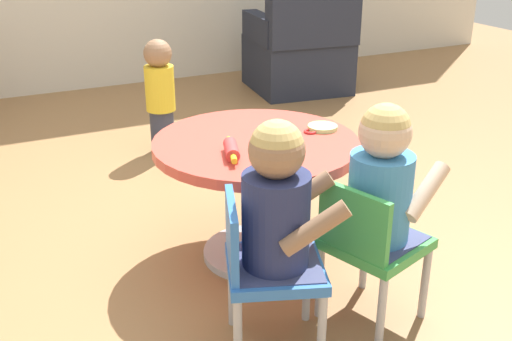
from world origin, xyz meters
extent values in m
plane|color=#9E7247|center=(0.00, 0.00, 0.00)|extent=(10.00, 10.00, 0.00)
cylinder|color=silver|center=(0.00, 0.00, 0.01)|extent=(0.44, 0.44, 0.03)
cylinder|color=silver|center=(0.00, 0.00, 0.24)|extent=(0.12, 0.12, 0.48)
cylinder|color=#D84C3F|center=(0.00, 0.00, 0.50)|extent=(0.81, 0.81, 0.04)
cylinder|color=#B7B7BC|center=(-0.12, -0.72, 0.14)|extent=(0.03, 0.03, 0.28)
cylinder|color=#B7B7BC|center=(-0.03, -0.47, 0.14)|extent=(0.03, 0.03, 0.28)
cylinder|color=#B7B7BC|center=(-0.37, -0.63, 0.14)|extent=(0.03, 0.03, 0.28)
cylinder|color=#B7B7BC|center=(-0.28, -0.38, 0.14)|extent=(0.03, 0.03, 0.28)
cube|color=blue|center=(-0.20, -0.55, 0.30)|extent=(0.38, 0.38, 0.04)
cube|color=blue|center=(-0.33, -0.50, 0.43)|extent=(0.12, 0.26, 0.22)
cube|color=#3F4772|center=(-0.20, -0.55, 0.30)|extent=(0.35, 0.34, 0.04)
cylinder|color=navy|center=(-0.20, -0.55, 0.47)|extent=(0.21, 0.21, 0.30)
sphere|color=#997051|center=(-0.20, -0.55, 0.70)|extent=(0.17, 0.17, 0.17)
sphere|color=tan|center=(-0.20, -0.55, 0.71)|extent=(0.16, 0.16, 0.16)
cylinder|color=#997051|center=(-0.14, -0.69, 0.49)|extent=(0.22, 0.13, 0.17)
cylinder|color=#997051|center=(-0.07, -0.48, 0.49)|extent=(0.22, 0.13, 0.17)
cylinder|color=#B7B7BC|center=(0.35, -0.64, 0.14)|extent=(0.03, 0.03, 0.28)
cylinder|color=#B7B7BC|center=(0.27, -0.39, 0.14)|extent=(0.03, 0.03, 0.28)
cylinder|color=#B7B7BC|center=(0.10, -0.72, 0.14)|extent=(0.03, 0.03, 0.28)
cylinder|color=#B7B7BC|center=(0.02, -0.47, 0.14)|extent=(0.03, 0.03, 0.28)
cube|color=green|center=(0.18, -0.56, 0.30)|extent=(0.38, 0.38, 0.04)
cube|color=green|center=(0.05, -0.60, 0.43)|extent=(0.11, 0.26, 0.22)
cube|color=#3F4772|center=(0.18, -0.56, 0.30)|extent=(0.35, 0.33, 0.04)
cylinder|color=#3F8CCC|center=(0.18, -0.56, 0.47)|extent=(0.21, 0.21, 0.30)
sphere|color=beige|center=(0.18, -0.56, 0.70)|extent=(0.17, 0.17, 0.17)
sphere|color=tan|center=(0.18, -0.56, 0.71)|extent=(0.16, 0.16, 0.16)
cylinder|color=beige|center=(0.31, -0.63, 0.49)|extent=(0.22, 0.12, 0.17)
cylinder|color=beige|center=(0.24, -0.42, 0.49)|extent=(0.22, 0.12, 0.17)
cube|color=#232838|center=(1.44, 2.20, 0.20)|extent=(0.78, 0.78, 0.40)
cube|color=#232838|center=(1.40, 1.91, 0.62)|extent=(0.71, 0.24, 0.45)
cube|color=#232838|center=(1.73, 2.16, 0.50)|extent=(0.19, 0.61, 0.20)
cube|color=#232838|center=(1.14, 2.24, 0.50)|extent=(0.19, 0.61, 0.20)
cylinder|color=#33384C|center=(0.03, 1.33, 0.13)|extent=(0.14, 0.14, 0.26)
cylinder|color=yellow|center=(0.03, 1.33, 0.39)|extent=(0.17, 0.17, 0.26)
sphere|color=#997051|center=(0.03, 1.33, 0.59)|extent=(0.16, 0.16, 0.16)
cylinder|color=#D83F3F|center=(-0.15, -0.11, 0.54)|extent=(0.09, 0.15, 0.05)
cylinder|color=yellow|center=(-0.12, -0.03, 0.54)|extent=(0.04, 0.05, 0.02)
cylinder|color=yellow|center=(-0.18, -0.20, 0.54)|extent=(0.04, 0.05, 0.02)
cube|color=silver|center=(0.05, -0.04, 0.52)|extent=(0.05, 0.11, 0.01)
cube|color=silver|center=(0.05, -0.04, 0.52)|extent=(0.02, 0.11, 0.01)
torus|color=#3F72CC|center=(0.08, -0.09, 0.52)|extent=(0.04, 0.04, 0.01)
torus|color=#3F72CC|center=(0.04, -0.10, 0.52)|extent=(0.04, 0.04, 0.01)
cylinder|color=#B2E58C|center=(0.30, -0.01, 0.52)|extent=(0.12, 0.12, 0.02)
torus|color=orange|center=(0.15, 0.01, 0.52)|extent=(0.06, 0.06, 0.01)
torus|color=red|center=(0.23, -0.02, 0.52)|extent=(0.05, 0.05, 0.01)
camera|label=1|loc=(-0.99, -2.04, 1.35)|focal=43.60mm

